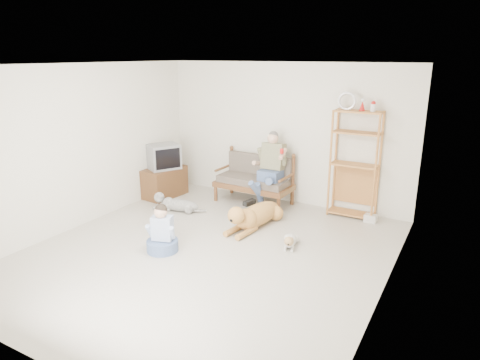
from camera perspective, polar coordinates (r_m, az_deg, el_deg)
The scene contains 17 objects.
floor at distance 6.46m, azimuth -4.39°, elevation -9.64°, with size 5.50×5.50×0.00m, color beige.
ceiling at distance 5.80m, azimuth -4.99°, elevation 15.06°, with size 5.50×5.50×0.00m, color white.
wall_back at distance 8.36m, azimuth 5.88°, elevation 6.15°, with size 5.00×5.00×0.00m, color beige.
wall_front at distance 4.12m, azimuth -26.50°, elevation -6.53°, with size 5.00×5.00×0.00m, color beige.
wall_left at distance 7.64m, azimuth -20.53°, elevation 4.20°, with size 5.50×5.50×0.00m, color beige.
wall_right at distance 5.09m, azimuth 19.48°, elevation -1.49°, with size 5.50×5.50×0.00m, color beige.
loveseat at distance 8.42m, azimuth 2.04°, elevation 0.25°, with size 1.53×0.76×0.95m.
man at distance 8.02m, azimuth 3.56°, elevation 0.76°, with size 0.55×0.79×1.28m.
etagere at distance 7.80m, azimuth 15.03°, elevation 2.14°, with size 0.85×0.37×2.22m.
book_stack at distance 7.87m, azimuth 17.02°, elevation -4.90°, with size 0.21×0.15×0.13m, color white.
tv_stand at distance 8.94m, azimuth -10.07°, elevation -0.27°, with size 0.59×0.95×0.60m.
crt_tv at distance 8.76m, azimuth -10.16°, elevation 3.10°, with size 0.71×0.75×0.50m.
wall_outlet at distance 9.14m, azimuth -1.55°, elevation 0.36°, with size 0.12×0.02×0.08m, color silver.
golden_retriever at distance 7.27m, azimuth 1.87°, elevation -4.75°, with size 0.55×1.66×0.50m.
shaggy_dog at distance 8.13m, azimuth -8.68°, elevation -3.16°, with size 1.08×0.41×0.32m.
terrier at distance 6.63m, azimuth 6.69°, elevation -8.07°, with size 0.28×0.59×0.23m.
child at distance 6.50m, azimuth -10.33°, elevation -7.12°, with size 0.47×0.47×0.74m.
Camera 1 is at (3.24, -4.81, 2.84)m, focal length 32.00 mm.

